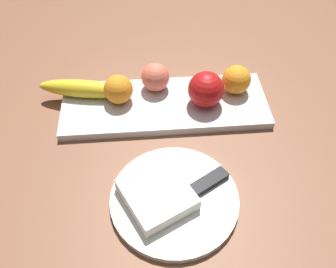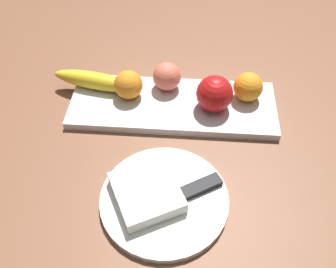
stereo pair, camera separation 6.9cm
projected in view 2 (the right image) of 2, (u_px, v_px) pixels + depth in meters
ground_plane at (174, 97)px, 0.83m from camera, size 2.40×2.40×0.00m
fruit_tray at (172, 105)px, 0.80m from camera, size 0.44×0.16×0.02m
apple at (215, 94)px, 0.76m from camera, size 0.08×0.08×0.08m
banana at (96, 80)px, 0.81m from camera, size 0.20×0.07×0.04m
orange_near_apple at (248, 87)px, 0.78m from camera, size 0.06×0.06×0.06m
orange_near_banana at (128, 85)px, 0.79m from camera, size 0.06×0.06×0.06m
peach at (167, 76)px, 0.80m from camera, size 0.06×0.06×0.06m
dinner_plate at (163, 200)px, 0.65m from camera, size 0.22×0.22×0.01m
folded_napkin at (147, 192)px, 0.63m from camera, size 0.14×0.15×0.03m
knife at (190, 192)px, 0.65m from camera, size 0.17×0.11×0.01m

